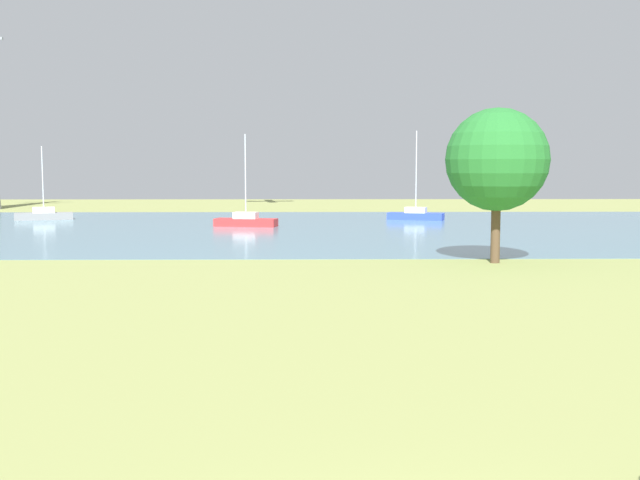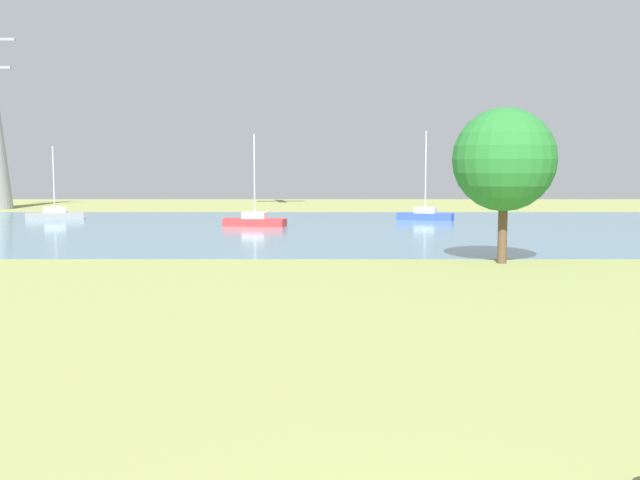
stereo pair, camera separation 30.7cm
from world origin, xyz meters
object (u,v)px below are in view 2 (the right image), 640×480
at_px(sailboat_gray, 51,214).
at_px(sailboat_red, 251,221).
at_px(sailboat_blue, 421,215).
at_px(tree_west_far, 500,160).

xyz_separation_m(sailboat_gray, sailboat_red, (18.26, -7.82, 0.01)).
height_order(sailboat_blue, tree_west_far, sailboat_blue).
height_order(sailboat_blue, sailboat_gray, sailboat_blue).
distance_m(sailboat_gray, tree_west_far, 44.40).
xyz_separation_m(sailboat_blue, sailboat_gray, (-32.47, 0.68, -0.02)).
bearing_deg(sailboat_blue, tree_west_far, -90.92).
height_order(sailboat_gray, sailboat_red, sailboat_red).
distance_m(sailboat_gray, sailboat_red, 19.86).
bearing_deg(sailboat_blue, sailboat_gray, 178.79).
bearing_deg(tree_west_far, sailboat_gray, 136.41).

